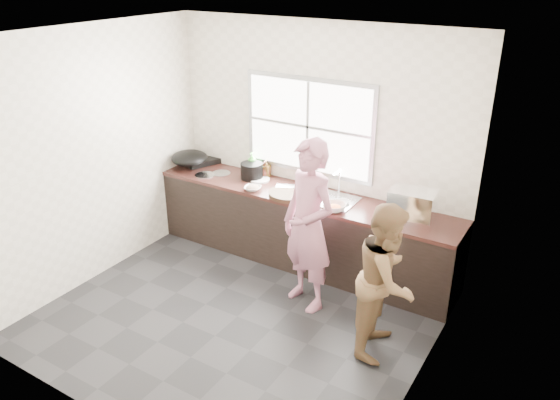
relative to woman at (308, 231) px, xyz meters
The scene contains 30 objects.
floor 1.12m from the woman, 128.43° to the right, with size 3.60×3.20×0.01m, color #242427.
ceiling 2.02m from the woman, 128.43° to the right, with size 3.60×3.20×0.01m, color silver.
wall_back 1.24m from the woman, 114.54° to the left, with size 3.60×0.01×2.70m, color silver.
wall_left 2.40m from the woman, 165.52° to the right, with size 0.01×3.20×2.70m, color silver.
wall_right 1.55m from the woman, 23.63° to the right, with size 0.01×3.20×2.70m, color silver.
wall_front 2.30m from the woman, 101.99° to the right, with size 3.60×0.01×2.70m, color silver.
cabinet 0.94m from the woman, 123.46° to the left, with size 3.60×0.62×0.82m, color black.
countertop 0.84m from the woman, 123.46° to the left, with size 3.60×0.64×0.04m, color #361B16.
sink 0.71m from the woman, 99.29° to the left, with size 0.55×0.45×0.02m, color silver.
faucet 0.93m from the woman, 97.26° to the left, with size 0.02×0.02×0.30m, color silver.
window_frame 1.36m from the woman, 119.38° to the left, with size 1.60×0.05×1.10m, color #9EA0A5.
window_glazing 1.34m from the woman, 120.00° to the left, with size 1.50×0.01×1.00m, color white.
woman is the anchor object (origin of this frame).
person_side 0.96m from the woman, 15.13° to the right, with size 0.69×0.54×1.43m, color brown.
cutting_board 0.81m from the woman, 134.41° to the left, with size 0.45×0.45×0.04m, color black.
cleaver 0.99m from the woman, 134.29° to the left, with size 0.22×0.11×0.01m, color #B1B5B8.
bowl_mince 1.11m from the woman, 153.59° to the left, with size 0.19×0.19×0.05m, color silver.
bowl_crabs 0.50m from the woman, 86.26° to the left, with size 0.20×0.20×0.06m, color silver.
bowl_held 0.68m from the woman, 86.53° to the left, with size 0.18×0.18×0.06m, color silver.
black_pot 1.45m from the woman, 146.80° to the left, with size 0.26×0.26×0.19m, color black.
plate_food 1.35m from the woman, 144.39° to the left, with size 0.24×0.24×0.02m, color silver.
bottle_green 1.56m from the woman, 145.03° to the left, with size 0.11×0.11×0.29m, color green.
bottle_brown_tall 1.45m from the woman, 139.65° to the left, with size 0.08×0.09×0.19m, color #4B3212.
bottle_brown_short 1.46m from the woman, 140.04° to the left, with size 0.13×0.13×0.16m, color #481B12.
glass_jar 1.41m from the woman, 148.67° to the left, with size 0.07×0.07×0.10m, color silver.
burner 2.30m from the woman, 156.68° to the left, with size 0.43×0.43×0.06m, color black.
wok 2.15m from the woman, 162.46° to the left, with size 0.45×0.45×0.17m, color black.
dish_rack 1.06m from the woman, 40.13° to the left, with size 0.44×0.31×0.33m, color white.
pot_lid_left 1.84m from the woman, 161.99° to the left, with size 0.24×0.24×0.01m, color silver.
pot_lid_right 1.77m from the woman, 156.02° to the left, with size 0.22×0.22×0.01m, color #B3B4BA.
Camera 1 is at (2.72, -3.59, 3.27)m, focal length 35.00 mm.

